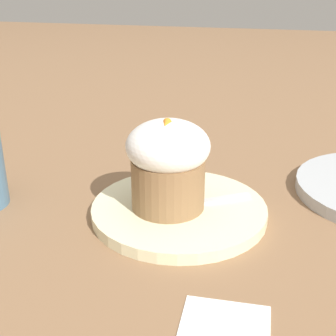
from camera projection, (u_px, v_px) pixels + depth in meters
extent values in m
plane|color=#846042|center=(179.00, 215.00, 0.60)|extent=(4.00, 4.00, 0.00)
cylinder|color=beige|center=(179.00, 210.00, 0.60)|extent=(0.22, 0.22, 0.01)
cylinder|color=olive|center=(168.00, 183.00, 0.58)|extent=(0.09, 0.09, 0.06)
ellipsoid|color=white|center=(168.00, 146.00, 0.56)|extent=(0.10, 0.10, 0.06)
cone|color=orange|center=(166.00, 124.00, 0.54)|extent=(0.01, 0.01, 0.01)
sphere|color=green|center=(168.00, 122.00, 0.54)|extent=(0.01, 0.01, 0.01)
cube|color=silver|center=(217.00, 200.00, 0.60)|extent=(0.06, 0.08, 0.00)
ellipsoid|color=silver|center=(174.00, 206.00, 0.58)|extent=(0.05, 0.05, 0.01)
cube|color=white|center=(223.00, 336.00, 0.40)|extent=(0.10, 0.08, 0.00)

